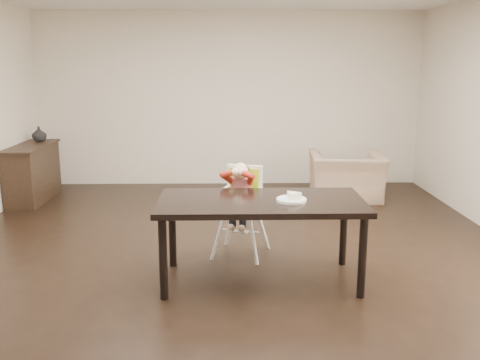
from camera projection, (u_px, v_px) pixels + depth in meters
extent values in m
plane|color=black|center=(231.00, 262.00, 5.25)|extent=(7.00, 7.00, 0.00)
cube|color=beige|center=(229.00, 99.00, 8.38)|extent=(6.00, 0.02, 2.70)
cube|color=beige|center=(236.00, 265.00, 1.54)|extent=(6.00, 0.02, 2.70)
cube|color=black|center=(261.00, 202.00, 4.66)|extent=(1.80, 0.90, 0.05)
cylinder|color=black|center=(163.00, 259.00, 4.36)|extent=(0.07, 0.07, 0.70)
cylinder|color=black|center=(363.00, 257.00, 4.40)|extent=(0.07, 0.07, 0.70)
cylinder|color=black|center=(172.00, 231.00, 5.09)|extent=(0.07, 0.07, 0.70)
cylinder|color=black|center=(343.00, 230.00, 5.12)|extent=(0.07, 0.07, 0.70)
cylinder|color=white|center=(218.00, 234.00, 5.30)|extent=(0.05, 0.05, 0.51)
cylinder|color=white|center=(253.00, 237.00, 5.20)|extent=(0.05, 0.05, 0.51)
cylinder|color=white|center=(229.00, 224.00, 5.64)|extent=(0.05, 0.05, 0.51)
cylinder|color=white|center=(263.00, 227.00, 5.54)|extent=(0.05, 0.05, 0.51)
cube|color=white|center=(241.00, 206.00, 5.37)|extent=(0.44, 0.42, 0.05)
cube|color=#AAD01A|center=(241.00, 203.00, 5.36)|extent=(0.36, 0.35, 0.03)
cube|color=white|center=(245.00, 183.00, 5.45)|extent=(0.36, 0.15, 0.38)
cube|color=#AAD01A|center=(244.00, 185.00, 5.43)|extent=(0.30, 0.11, 0.34)
cube|color=black|center=(237.00, 186.00, 5.38)|extent=(0.08, 0.16, 0.02)
cube|color=black|center=(248.00, 187.00, 5.35)|extent=(0.08, 0.16, 0.02)
cylinder|color=red|center=(241.00, 190.00, 5.33)|extent=(0.26, 0.26, 0.24)
sphere|color=beige|center=(240.00, 171.00, 5.27)|extent=(0.20, 0.20, 0.16)
ellipsoid|color=brown|center=(241.00, 169.00, 5.29)|extent=(0.21, 0.20, 0.12)
sphere|color=beige|center=(235.00, 172.00, 5.20)|extent=(0.09, 0.09, 0.07)
sphere|color=beige|center=(241.00, 173.00, 5.18)|extent=(0.09, 0.09, 0.07)
cylinder|color=white|center=(291.00, 200.00, 4.60)|extent=(0.30, 0.30, 0.02)
torus|color=white|center=(291.00, 199.00, 4.60)|extent=(0.30, 0.30, 0.01)
imported|color=tan|center=(347.00, 169.00, 7.56)|extent=(1.06, 0.73, 0.89)
cube|color=black|center=(33.00, 174.00, 7.54)|extent=(0.40, 1.20, 0.76)
cube|color=black|center=(30.00, 146.00, 7.45)|extent=(0.44, 1.26, 0.03)
imported|color=#99999E|center=(39.00, 134.00, 7.79)|extent=(0.26, 0.26, 0.21)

